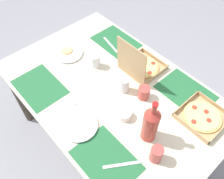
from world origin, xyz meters
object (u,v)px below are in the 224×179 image
(pizza_box_corner_right, at_px, (202,117))
(cup_clear_right, at_px, (124,85))
(plate_far_left, at_px, (79,126))
(cup_dark, at_px, (144,93))
(cup_red, at_px, (95,61))
(condiment_bowl, at_px, (125,115))
(cup_clear_left, at_px, (156,154))
(pizza_box_corner_left, at_px, (141,66))
(soda_bottle, at_px, (151,124))
(plate_middle, at_px, (69,53))

(pizza_box_corner_right, xyz_separation_m, cup_clear_right, (0.48, 0.21, 0.04))
(plate_far_left, height_order, cup_dark, cup_dark)
(cup_dark, bearing_deg, cup_red, 6.86)
(pizza_box_corner_right, height_order, condiment_bowl, condiment_bowl)
(cup_dark, xyz_separation_m, condiment_bowl, (-0.03, 0.20, -0.02))
(cup_clear_left, xyz_separation_m, cup_red, (0.77, -0.21, -0.01))
(plate_far_left, bearing_deg, cup_clear_left, -156.32)
(cup_clear_left, bearing_deg, cup_dark, -37.84)
(cup_dark, distance_m, condiment_bowl, 0.20)
(pizza_box_corner_right, relative_size, cup_dark, 2.99)
(pizza_box_corner_left, distance_m, soda_bottle, 0.53)
(pizza_box_corner_right, xyz_separation_m, pizza_box_corner_left, (0.54, -0.01, 0.03))
(soda_bottle, distance_m, cup_dark, 0.30)
(soda_bottle, height_order, cup_clear_right, soda_bottle)
(plate_middle, bearing_deg, cup_dark, -168.94)
(plate_middle, relative_size, condiment_bowl, 2.45)
(pizza_box_corner_left, distance_m, cup_clear_left, 0.67)
(pizza_box_corner_left, relative_size, soda_bottle, 0.91)
(pizza_box_corner_right, distance_m, plate_far_left, 0.76)
(plate_middle, bearing_deg, cup_clear_right, -172.11)
(plate_middle, height_order, cup_dark, cup_dark)
(plate_middle, distance_m, cup_dark, 0.68)
(cup_clear_right, distance_m, condiment_bowl, 0.22)
(condiment_bowl, bearing_deg, soda_bottle, -175.94)
(pizza_box_corner_right, height_order, plate_middle, pizza_box_corner_right)
(pizza_box_corner_left, height_order, cup_clear_left, pizza_box_corner_left)
(pizza_box_corner_right, bearing_deg, cup_dark, 23.28)
(cup_clear_right, relative_size, cup_red, 1.07)
(cup_clear_left, relative_size, cup_clear_right, 1.03)
(pizza_box_corner_left, bearing_deg, soda_bottle, 138.84)
(pizza_box_corner_right, bearing_deg, plate_middle, 15.49)
(plate_far_left, bearing_deg, plate_middle, -29.67)
(soda_bottle, relative_size, cup_red, 3.28)
(plate_far_left, xyz_separation_m, cup_dark, (-0.10, -0.45, 0.04))
(plate_middle, bearing_deg, pizza_box_corner_right, -164.51)
(pizza_box_corner_left, bearing_deg, condiment_bowl, 120.53)
(condiment_bowl, bearing_deg, pizza_box_corner_right, -132.61)
(pizza_box_corner_left, bearing_deg, cup_red, 40.38)
(soda_bottle, bearing_deg, condiment_bowl, 4.06)
(pizza_box_corner_right, height_order, cup_clear_right, cup_clear_right)
(cup_dark, bearing_deg, cup_clear_right, 23.64)
(cup_dark, distance_m, cup_clear_right, 0.14)
(condiment_bowl, bearing_deg, cup_clear_left, 169.04)
(pizza_box_corner_right, distance_m, soda_bottle, 0.39)
(pizza_box_corner_right, bearing_deg, condiment_bowl, 47.39)
(cup_clear_left, bearing_deg, plate_middle, -7.42)
(cup_clear_right, xyz_separation_m, cup_red, (0.31, -0.00, -0.00))
(cup_dark, xyz_separation_m, cup_clear_left, (-0.33, 0.26, 0.01))
(plate_far_left, distance_m, cup_clear_left, 0.48)
(cup_red, bearing_deg, pizza_box_corner_left, -139.62)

